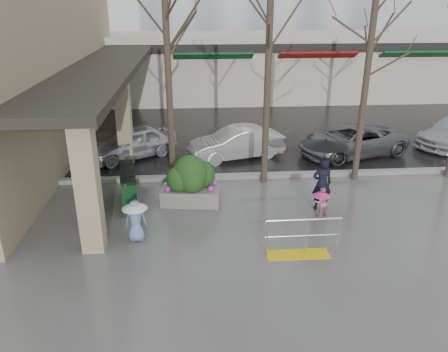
{
  "coord_description": "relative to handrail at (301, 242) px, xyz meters",
  "views": [
    {
      "loc": [
        -1.28,
        -10.57,
        6.06
      ],
      "look_at": [
        -0.41,
        1.06,
        1.3
      ],
      "focal_mm": 35.0,
      "sensor_mm": 36.0,
      "label": 1
    }
  ],
  "objects": [
    {
      "name": "car_a",
      "position": [
        -5.12,
        7.71,
        0.25
      ],
      "size": [
        3.91,
        3.26,
        1.26
      ],
      "primitive_type": "imported",
      "rotation": [
        0.0,
        0.0,
        -1.0
      ],
      "color": "#BABBBF",
      "rests_on": "ground"
    },
    {
      "name": "car_b",
      "position": [
        -0.89,
        7.37,
        0.25
      ],
      "size": [
        4.04,
        2.34,
        1.26
      ],
      "primitive_type": "imported",
      "rotation": [
        0.0,
        0.0,
        -1.29
      ],
      "color": "silver",
      "rests_on": "ground"
    },
    {
      "name": "tree_mideast",
      "position": [
        3.14,
        4.8,
        4.48
      ],
      "size": [
        3.2,
        3.2,
        6.5
      ],
      "color": "#382B21",
      "rests_on": "ground"
    },
    {
      "name": "curb",
      "position": [
        -1.36,
        5.2,
        -0.3
      ],
      "size": [
        120.0,
        0.3,
        0.15
      ],
      "primitive_type": "cube",
      "color": "gray",
      "rests_on": "ground"
    },
    {
      "name": "pillar_back",
      "position": [
        -5.26,
        7.2,
        1.37
      ],
      "size": [
        0.55,
        0.55,
        3.5
      ],
      "primitive_type": "cube",
      "color": "tan",
      "rests_on": "ground"
    },
    {
      "name": "pillar_front",
      "position": [
        -5.26,
        0.7,
        1.37
      ],
      "size": [
        0.55,
        0.55,
        3.5
      ],
      "primitive_type": "cube",
      "color": "tan",
      "rests_on": "ground"
    },
    {
      "name": "tree_midwest",
      "position": [
        -0.16,
        4.8,
        4.86
      ],
      "size": [
        3.2,
        3.2,
        7.0
      ],
      "color": "#382B21",
      "rests_on": "ground"
    },
    {
      "name": "tree_west",
      "position": [
        -3.36,
        4.8,
        4.71
      ],
      "size": [
        3.2,
        3.2,
        6.8
      ],
      "color": "#382B21",
      "rests_on": "ground"
    },
    {
      "name": "ground",
      "position": [
        -1.36,
        1.2,
        -0.38
      ],
      "size": [
        120.0,
        120.0,
        0.0
      ],
      "primitive_type": "plane",
      "color": "#51514F",
      "rests_on": "ground"
    },
    {
      "name": "car_c",
      "position": [
        3.9,
        7.37,
        0.25
      ],
      "size": [
        4.94,
        3.31,
        1.26
      ],
      "primitive_type": "imported",
      "rotation": [
        0.0,
        0.0,
        -1.28
      ],
      "color": "slate",
      "rests_on": "ground"
    },
    {
      "name": "street_asphalt",
      "position": [
        -1.36,
        23.2,
        -0.37
      ],
      "size": [
        120.0,
        36.0,
        0.01
      ],
      "primitive_type": "cube",
      "color": "black",
      "rests_on": "ground"
    },
    {
      "name": "handrail",
      "position": [
        0.0,
        0.0,
        0.0
      ],
      "size": [
        1.9,
        0.5,
        1.03
      ],
      "color": "yellow",
      "rests_on": "ground"
    },
    {
      "name": "child_blue",
      "position": [
        -4.22,
        1.06,
        0.32
      ],
      "size": [
        0.68,
        0.68,
        1.17
      ],
      "rotation": [
        0.0,
        0.0,
        3.18
      ],
      "color": "#6D83C2",
      "rests_on": "ground"
    },
    {
      "name": "news_boxes",
      "position": [
        -4.7,
        3.35,
        0.19
      ],
      "size": [
        0.77,
        2.06,
        1.13
      ],
      "rotation": [
        0.0,
        0.0,
        0.16
      ],
      "color": "#0E3D18",
      "rests_on": "ground"
    },
    {
      "name": "child_pink",
      "position": [
        1.11,
        2.06,
        0.16
      ],
      "size": [
        0.55,
        0.55,
        0.93
      ],
      "rotation": [
        0.0,
        0.0,
        3.37
      ],
      "color": "pink",
      "rests_on": "ground"
    },
    {
      "name": "storefront_row",
      "position": [
        0.64,
        19.17,
        1.64
      ],
      "size": [
        34.0,
        6.74,
        4.0
      ],
      "color": "beige",
      "rests_on": "ground"
    },
    {
      "name": "canopy_slab",
      "position": [
        -6.16,
        9.2,
        3.25
      ],
      "size": [
        2.8,
        18.0,
        0.25
      ],
      "primitive_type": "cube",
      "color": "#2D2823",
      "rests_on": "pillar_front"
    },
    {
      "name": "woman",
      "position": [
        1.24,
        2.55,
        1.03
      ],
      "size": [
        1.33,
        1.33,
        2.27
      ],
      "rotation": [
        0.0,
        0.0,
        3.18
      ],
      "color": "black",
      "rests_on": "ground"
    },
    {
      "name": "planter",
      "position": [
        -2.74,
        3.27,
        0.39
      ],
      "size": [
        1.93,
        1.15,
        1.6
      ],
      "rotation": [
        0.0,
        0.0,
        -0.13
      ],
      "color": "gray",
      "rests_on": "ground"
    }
  ]
}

